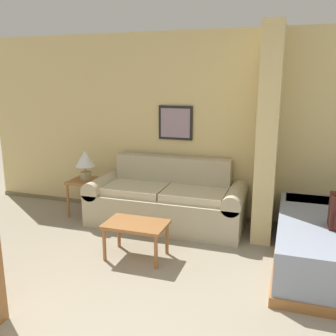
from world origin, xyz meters
TOP-DOWN VIEW (x-y plane):
  - wall_back at (-0.00, 3.58)m, footprint 6.80×0.16m
  - wall_partition_pillar at (1.00, 3.16)m, footprint 0.24×0.72m
  - couch at (-0.29, 3.10)m, footprint 2.13×0.84m
  - coffee_table at (-0.30, 2.05)m, footprint 0.69×0.45m
  - side_table at (-1.54, 3.11)m, footprint 0.46×0.46m
  - table_lamp at (-1.54, 3.11)m, footprint 0.29×0.29m

SIDE VIEW (x-z plane):
  - couch at x=-0.29m, z-range -0.12..0.78m
  - coffee_table at x=-0.30m, z-range 0.15..0.56m
  - side_table at x=-1.54m, z-range 0.18..0.70m
  - table_lamp at x=-1.54m, z-range 0.59..1.02m
  - wall_back at x=0.00m, z-range -0.01..2.59m
  - wall_partition_pillar at x=1.00m, z-range 0.00..2.60m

